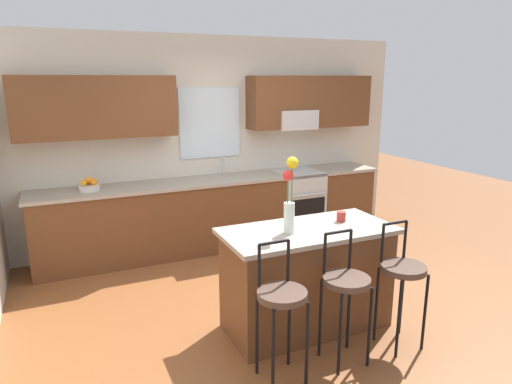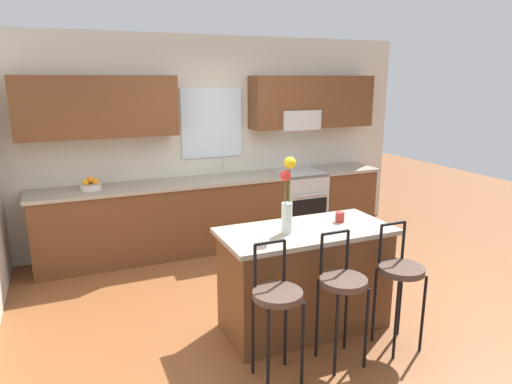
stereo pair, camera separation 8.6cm
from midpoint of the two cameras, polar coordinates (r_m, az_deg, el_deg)
ground_plane at (r=4.70m, az=3.15°, el=-13.46°), size 14.00×14.00×0.00m
back_wall_assembly at (r=6.05m, az=-4.90°, el=7.78°), size 5.60×0.50×2.70m
counter_run at (r=5.99m, az=-4.02°, el=-2.51°), size 4.56×0.64×0.92m
sink_faucet at (r=6.01m, az=-3.61°, el=3.41°), size 0.02×0.13×0.23m
oven_range at (r=6.42m, az=5.79°, el=-1.45°), size 0.60×0.64×0.92m
kitchen_island at (r=4.10m, az=6.75°, el=-10.66°), size 1.49×0.72×0.92m
bar_stool_near at (r=3.34m, az=3.41°, el=-13.39°), size 0.36×0.36×1.04m
bar_stool_middle at (r=3.59m, az=11.44°, el=-11.55°), size 0.36×0.36×1.04m
bar_stool_far at (r=3.91m, az=18.20°, el=-9.82°), size 0.36×0.36×1.04m
flower_vase at (r=3.72m, az=4.58°, el=-0.63°), size 0.13×0.10×0.64m
mug_ceramic at (r=4.15m, az=11.02°, el=-3.09°), size 0.08×0.08×0.09m
fruit_bowl_oranges at (r=5.57m, az=-19.53°, el=0.82°), size 0.24×0.24×0.16m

